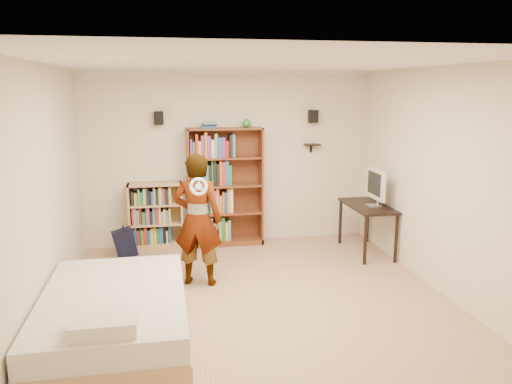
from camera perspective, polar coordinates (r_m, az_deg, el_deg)
ground at (r=5.88m, az=0.25°, el=-12.74°), size 4.50×5.00×0.01m
room_shell at (r=5.39m, az=0.27°, el=4.55°), size 4.52×5.02×2.71m
crown_molding at (r=5.35m, az=0.28°, el=14.25°), size 4.50×5.00×0.06m
speaker_left at (r=7.66m, az=-11.06°, el=8.29°), size 0.14×0.12×0.20m
speaker_right at (r=8.02m, az=6.55°, el=8.58°), size 0.14×0.12×0.20m
wall_shelf at (r=8.07m, az=6.45°, el=5.39°), size 0.25×0.16×0.02m
tall_bookshelf at (r=7.79m, az=-3.53°, el=0.54°), size 1.17×0.34×1.85m
low_bookshelf at (r=7.84m, az=-11.37°, el=-2.70°), size 0.82×0.31×1.02m
computer_desk at (r=7.69m, az=12.53°, el=-4.11°), size 0.54×1.08×0.74m
imac at (r=7.48m, az=13.38°, el=0.46°), size 0.16×0.55×0.55m
daybed at (r=5.18m, az=-15.89°, el=-12.93°), size 1.38×2.13×0.63m
person at (r=6.24m, az=-6.69°, el=-3.18°), size 0.70×0.57×1.67m
wii_wheel at (r=5.83m, az=-6.58°, el=0.62°), size 0.22×0.08×0.22m
navy_bag at (r=7.60m, az=-14.77°, el=-5.60°), size 0.36×0.27×0.44m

